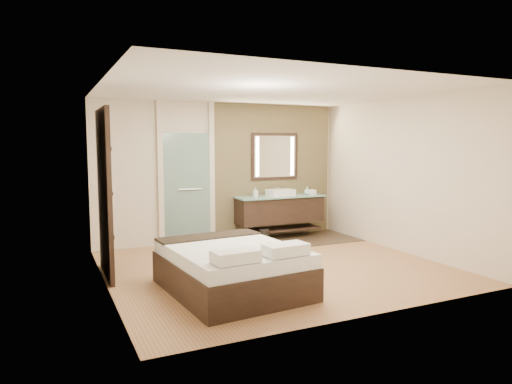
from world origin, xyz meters
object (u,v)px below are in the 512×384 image
mirror_unit (275,156)px  bed (232,268)px  waste_bin (264,236)px  vanity (280,210)px

mirror_unit → bed: 3.89m
mirror_unit → bed: bearing=-126.0°
bed → waste_bin: bearing=51.1°
bed → mirror_unit: bearing=49.2°
vanity → waste_bin: 0.71m
waste_bin → bed: bearing=-124.1°
vanity → waste_bin: bearing=-151.6°
bed → waste_bin: (1.66, 2.46, -0.17)m
mirror_unit → waste_bin: bearing=-134.0°
mirror_unit → waste_bin: mirror_unit is taller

